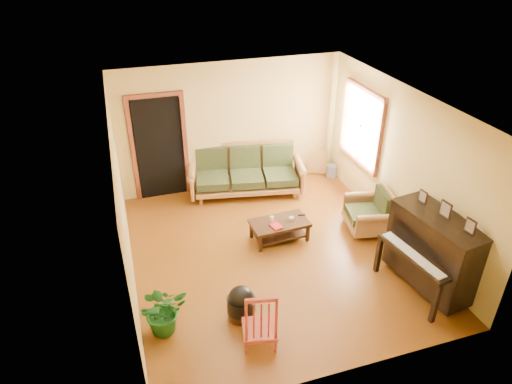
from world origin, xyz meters
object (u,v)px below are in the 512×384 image
object	(u,v)px
piano	(433,253)
armchair	(367,210)
footstool	(241,306)
coffee_table	(279,230)
red_chair	(260,316)
ceramic_crock	(331,171)
potted_plant	(163,310)
sofa	(246,172)

from	to	relation	value
piano	armchair	bearing A→B (deg)	86.75
armchair	footstool	bearing A→B (deg)	-140.98
armchair	piano	bearing A→B (deg)	-73.30
coffee_table	footstool	size ratio (longest dim) A/B	2.49
red_chair	ceramic_crock	xyz separation A→B (m)	(2.91, 3.91, -0.32)
ceramic_crock	footstool	bearing A→B (deg)	-131.49
coffee_table	red_chair	bearing A→B (deg)	-116.50
coffee_table	footstool	bearing A→B (deg)	-125.88
red_chair	potted_plant	distance (m)	1.29
coffee_table	piano	world-z (taller)	piano
footstool	potted_plant	xyz separation A→B (m)	(-1.04, 0.08, 0.17)
footstool	piano	bearing A→B (deg)	-4.58
sofa	piano	distance (m)	3.95
coffee_table	potted_plant	distance (m)	2.64
sofa	footstool	xyz separation A→B (m)	(-1.05, -3.29, -0.30)
footstool	potted_plant	world-z (taller)	potted_plant
sofa	armchair	distance (m)	2.52
piano	potted_plant	bearing A→B (deg)	167.30
armchair	ceramic_crock	size ratio (longest dim) A/B	3.03
sofa	potted_plant	size ratio (longest dim) A/B	3.18
armchair	piano	size ratio (longest dim) A/B	0.59
coffee_table	ceramic_crock	xyz separation A→B (m)	(1.88, 1.83, -0.04)
armchair	potted_plant	size ratio (longest dim) A/B	1.16
sofa	footstool	world-z (taller)	sofa
footstool	sofa	bearing A→B (deg)	72.27
armchair	piano	distance (m)	1.64
armchair	footstool	size ratio (longest dim) A/B	2.07
coffee_table	footstool	distance (m)	1.94
piano	sofa	bearing A→B (deg)	108.89
red_chair	potted_plant	bearing A→B (deg)	164.12
potted_plant	ceramic_crock	bearing A→B (deg)	39.33
footstool	coffee_table	bearing A→B (deg)	54.12
red_chair	armchair	bearing A→B (deg)	47.43
sofa	footstool	distance (m)	3.46
piano	footstool	distance (m)	2.88
potted_plant	coffee_table	bearing A→B (deg)	34.33
footstool	ceramic_crock	distance (m)	4.54
armchair	potted_plant	world-z (taller)	armchair
potted_plant	piano	bearing A→B (deg)	-4.59
piano	footstool	world-z (taller)	piano
armchair	red_chair	size ratio (longest dim) A/B	0.89
sofa	piano	world-z (taller)	piano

